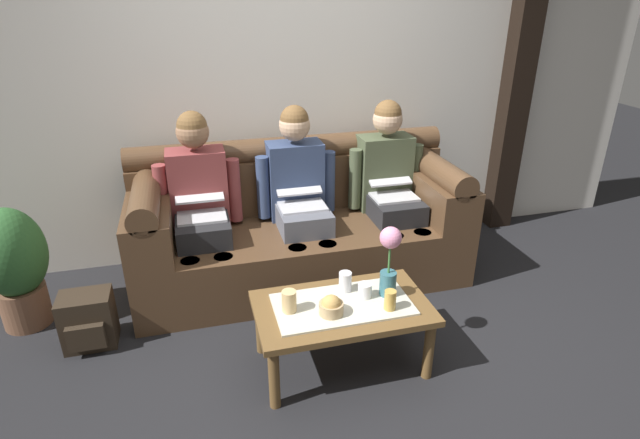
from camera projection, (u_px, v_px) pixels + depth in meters
The scene contains 16 objects.
ground_plane at pixel (348, 379), 2.74m from camera, with size 14.00×14.00×0.00m, color black.
back_wall_patterned at pixel (280, 61), 3.63m from camera, with size 6.00×0.12×2.90m, color silver.
timber_pillar at pixel (520, 54), 3.96m from camera, with size 0.20×0.20×2.90m, color black.
couch at pixel (299, 227), 3.61m from camera, with size 2.27×0.88×0.96m.
person_left at pixel (200, 199), 3.33m from camera, with size 0.56×0.67×1.22m.
person_middle at pixel (299, 190), 3.49m from camera, with size 0.56×0.67×1.22m.
person_right at pixel (389, 181), 3.65m from camera, with size 0.56×0.67×1.22m.
coffee_table at pixel (342, 313), 2.72m from camera, with size 0.93×0.54×0.40m.
flower_vase at pixel (389, 257), 2.68m from camera, with size 0.12×0.12×0.40m.
snack_bowl at pixel (331, 306), 2.59m from camera, with size 0.13×0.13×0.11m.
cup_near_left at pixel (390, 300), 2.63m from camera, with size 0.06×0.06×0.11m, color gold.
cup_near_right at pixel (345, 282), 2.78m from camera, with size 0.07×0.07×0.11m, color silver.
cup_far_center at pixel (365, 290), 2.73m from camera, with size 0.08×0.08×0.08m, color silver.
cup_far_left at pixel (289, 301), 2.61m from camera, with size 0.08×0.08×0.12m, color #DBB77A.
backpack_left at pixel (88, 321), 2.94m from camera, with size 0.29×0.25×0.33m.
potted_plant at pixel (13, 263), 3.02m from camera, with size 0.40×0.40×0.78m.
Camera 1 is at (-0.70, -2.02, 1.93)m, focal length 28.46 mm.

